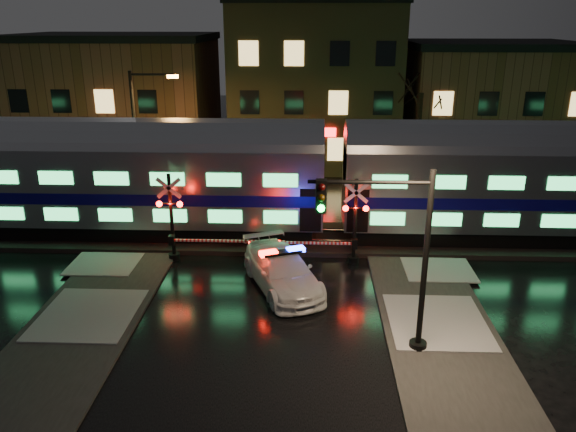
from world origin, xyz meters
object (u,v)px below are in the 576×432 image
object	(u,v)px
streetlight	(140,134)
police_car	(282,270)
crossing_signal_right	(347,230)
traffic_light	(394,259)
crossing_signal_left	(179,226)

from	to	relation	value
streetlight	police_car	bearing A→B (deg)	-48.12
police_car	crossing_signal_right	distance (m)	3.87
traffic_light	streetlight	distance (m)	18.39
police_car	traffic_light	size ratio (longest dim) A/B	0.92
police_car	traffic_light	distance (m)	6.44
crossing_signal_left	streetlight	world-z (taller)	streetlight
crossing_signal_right	crossing_signal_left	size ratio (longest dim) A/B	0.97
crossing_signal_right	streetlight	world-z (taller)	streetlight
traffic_light	streetlight	size ratio (longest dim) A/B	0.79
crossing_signal_right	streetlight	bearing A→B (deg)	148.85
crossing_signal_left	traffic_light	world-z (taller)	traffic_light
crossing_signal_right	traffic_light	size ratio (longest dim) A/B	0.89
police_car	crossing_signal_right	world-z (taller)	crossing_signal_right
crossing_signal_right	police_car	bearing A→B (deg)	-137.18
streetlight	traffic_light	bearing A→B (deg)	-48.59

